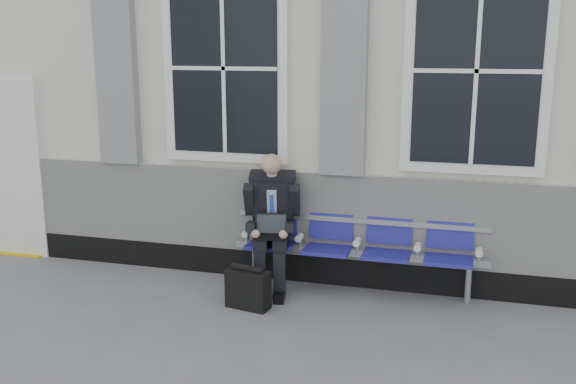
% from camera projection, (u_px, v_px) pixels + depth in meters
% --- Properties ---
extents(ground, '(70.00, 70.00, 0.00)m').
position_uv_depth(ground, '(416.00, 358.00, 5.22)').
color(ground, slate).
rests_on(ground, ground).
extents(station_building, '(14.40, 4.40, 4.49)m').
position_uv_depth(station_building, '(444.00, 66.00, 7.98)').
color(station_building, beige).
rests_on(station_building, ground).
extents(bench, '(2.60, 0.47, 0.91)m').
position_uv_depth(bench, '(358.00, 240.00, 6.51)').
color(bench, '#9EA0A3').
rests_on(bench, ground).
extents(businessman, '(0.61, 0.82, 1.42)m').
position_uv_depth(businessman, '(272.00, 217.00, 6.57)').
color(businessman, black).
rests_on(businessman, ground).
extents(briefcase, '(0.45, 0.25, 0.43)m').
position_uv_depth(briefcase, '(248.00, 288.00, 6.17)').
color(briefcase, black).
rests_on(briefcase, ground).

